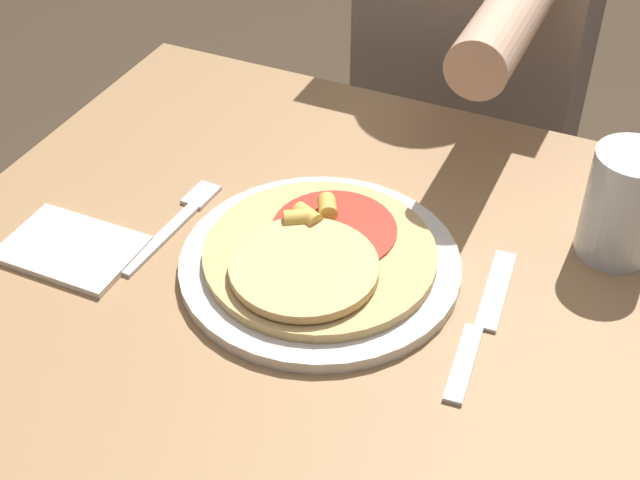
{
  "coord_description": "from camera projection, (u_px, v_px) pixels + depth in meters",
  "views": [
    {
      "loc": [
        0.24,
        -0.6,
        1.36
      ],
      "look_at": [
        -0.05,
        0.04,
        0.78
      ],
      "focal_mm": 50.0,
      "sensor_mm": 36.0,
      "label": 1
    }
  ],
  "objects": [
    {
      "name": "dining_table",
      "position": [
        344.0,
        391.0,
        0.97
      ],
      "size": [
        0.93,
        0.81,
        0.74
      ],
      "color": "#9E754C",
      "rests_on": "ground_plane"
    },
    {
      "name": "plate",
      "position": [
        320.0,
        264.0,
        0.93
      ],
      "size": [
        0.29,
        0.29,
        0.01
      ],
      "color": "silver",
      "rests_on": "dining_table"
    },
    {
      "name": "pizza",
      "position": [
        317.0,
        255.0,
        0.91
      ],
      "size": [
        0.24,
        0.24,
        0.04
      ],
      "color": "tan",
      "rests_on": "plate"
    },
    {
      "name": "fork",
      "position": [
        178.0,
        220.0,
        0.99
      ],
      "size": [
        0.03,
        0.18,
        0.0
      ],
      "color": "silver",
      "rests_on": "dining_table"
    },
    {
      "name": "knife",
      "position": [
        481.0,
        324.0,
        0.87
      ],
      "size": [
        0.03,
        0.22,
        0.0
      ],
      "color": "silver",
      "rests_on": "dining_table"
    },
    {
      "name": "drinking_glass",
      "position": [
        624.0,
        204.0,
        0.92
      ],
      "size": [
        0.08,
        0.08,
        0.12
      ],
      "color": "silver",
      "rests_on": "dining_table"
    },
    {
      "name": "napkin",
      "position": [
        71.0,
        249.0,
        0.95
      ],
      "size": [
        0.14,
        0.1,
        0.01
      ],
      "color": "silver",
      "rests_on": "dining_table"
    },
    {
      "name": "person_diner",
      "position": [
        476.0,
        56.0,
        1.37
      ],
      "size": [
        0.33,
        0.52,
        1.22
      ],
      "color": "#2D2D38",
      "rests_on": "ground_plane"
    }
  ]
}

